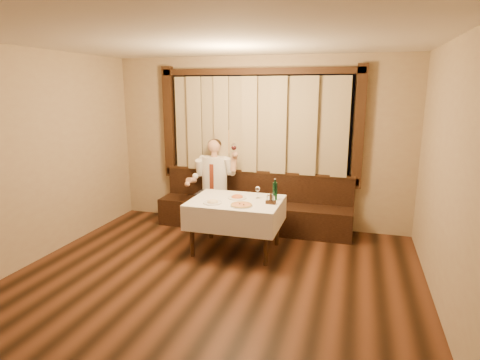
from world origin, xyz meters
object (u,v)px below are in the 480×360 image
(pasta_red, at_px, (237,196))
(green_bottle, at_px, (275,191))
(cruet_caddy, at_px, (271,200))
(seated_man, at_px, (213,177))
(pizza, at_px, (241,205))
(pasta_cream, at_px, (213,201))
(banquette, at_px, (254,210))
(dining_table, at_px, (236,207))

(pasta_red, relative_size, green_bottle, 0.90)
(cruet_caddy, relative_size, seated_man, 0.10)
(green_bottle, height_order, seated_man, seated_man)
(pizza, height_order, seated_man, seated_man)
(cruet_caddy, bearing_deg, pasta_red, 169.17)
(pasta_cream, bearing_deg, pizza, -2.32)
(green_bottle, bearing_deg, banquette, 121.13)
(pizza, relative_size, green_bottle, 0.99)
(pasta_red, bearing_deg, cruet_caddy, -15.25)
(pasta_red, height_order, pasta_cream, pasta_red)
(pasta_red, bearing_deg, pasta_cream, -126.65)
(pizza, height_order, green_bottle, green_bottle)
(banquette, bearing_deg, pasta_cream, -101.54)
(banquette, relative_size, pizza, 10.62)
(green_bottle, distance_m, cruet_caddy, 0.23)
(banquette, relative_size, dining_table, 2.52)
(banquette, distance_m, pasta_red, 1.05)
(pizza, xyz_separation_m, cruet_caddy, (0.35, 0.21, 0.04))
(banquette, xyz_separation_m, pasta_red, (-0.01, -0.93, 0.48))
(pasta_cream, height_order, green_bottle, green_bottle)
(dining_table, relative_size, pasta_red, 4.64)
(pasta_cream, relative_size, seated_man, 0.17)
(pasta_red, bearing_deg, banquette, 89.40)
(pasta_red, xyz_separation_m, green_bottle, (0.53, 0.07, 0.09))
(dining_table, distance_m, pasta_cream, 0.38)
(banquette, bearing_deg, pizza, -83.11)
(banquette, xyz_separation_m, cruet_caddy, (0.51, -1.07, 0.50))
(dining_table, height_order, pizza, pizza)
(banquette, bearing_deg, pasta_red, -90.60)
(cruet_caddy, xyz_separation_m, seated_man, (-1.19, 0.98, 0.04))
(pasta_red, height_order, green_bottle, green_bottle)
(pasta_red, distance_m, seated_man, 1.08)
(pasta_cream, bearing_deg, green_bottle, 27.44)
(cruet_caddy, bearing_deg, banquette, 119.77)
(dining_table, bearing_deg, banquette, 90.00)
(dining_table, relative_size, pasta_cream, 4.97)
(banquette, xyz_separation_m, seated_man, (-0.68, -0.09, 0.54))
(pizza, relative_size, seated_man, 0.21)
(green_bottle, xyz_separation_m, cruet_caddy, (-0.01, -0.21, -0.08))
(pasta_cream, bearing_deg, dining_table, 43.34)
(green_bottle, bearing_deg, seated_man, 147.26)
(dining_table, height_order, cruet_caddy, cruet_caddy)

